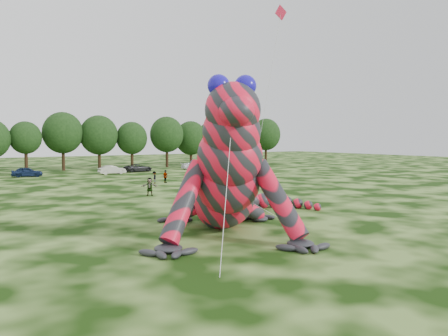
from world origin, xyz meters
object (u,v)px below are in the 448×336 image
object	(u,v)px
tree_16	(236,143)
tree_13	(167,142)
inflatable_gecko	(221,156)
flying_kite	(278,28)
tree_15	(213,143)
tree_11	(99,142)
tree_10	(63,141)
tree_14	(191,143)
tree_17	(266,141)
spectator_5	(150,187)
spectator_3	(165,177)
car_7	(192,166)
spectator_2	(154,177)
car_4	(27,172)
car_6	(138,168)
car_5	(112,170)
tree_9	(26,147)

from	to	relation	value
tree_16	tree_13	bearing A→B (deg)	-173.01
inflatable_gecko	tree_13	world-z (taller)	tree_13
flying_kite	tree_15	bearing A→B (deg)	65.45
tree_11	tree_13	xyz separation A→B (m)	(13.35, -1.07, 0.03)
tree_10	tree_14	size ratio (longest dim) A/B	1.12
tree_17	spectator_5	size ratio (longest dim) A/B	5.60
tree_16	spectator_3	world-z (taller)	tree_16
car_7	spectator_2	size ratio (longest dim) A/B	2.76
tree_11	car_4	xyz separation A→B (m)	(-13.96, -9.97, -4.29)
car_6	spectator_3	distance (m)	19.92
tree_13	tree_15	size ratio (longest dim) A/B	1.05
inflatable_gecko	tree_16	world-z (taller)	inflatable_gecko
flying_kite	tree_11	size ratio (longest dim) A/B	1.83
tree_10	tree_16	distance (m)	38.06
car_5	tree_11	bearing A→B (deg)	-8.70
flying_kite	spectator_3	world-z (taller)	flying_kite
tree_16	spectator_5	distance (m)	56.26
tree_10	tree_16	world-z (taller)	tree_10
tree_11	spectator_3	world-z (taller)	tree_11
tree_10	tree_14	world-z (taller)	tree_10
car_4	car_6	bearing A→B (deg)	-80.04
tree_11	tree_17	size ratio (longest dim) A/B	0.98
car_6	car_5	bearing A→B (deg)	106.76
car_5	spectator_5	world-z (taller)	spectator_5
flying_kite	tree_11	xyz separation A→B (m)	(-2.78, 48.39, -11.30)
tree_14	inflatable_gecko	bearing A→B (deg)	-116.57
inflatable_gecko	car_7	xyz separation A→B (m)	(23.71, 47.60, -4.08)
car_4	tree_15	bearing A→B (deg)	-67.12
tree_14	spectator_2	xyz separation A→B (m)	(-21.25, -29.43, -3.92)
tree_14	car_6	world-z (taller)	tree_14
tree_17	car_4	xyz separation A→B (m)	(-52.13, -8.44, -4.40)
inflatable_gecko	tree_13	xyz separation A→B (m)	(22.38, 55.80, 0.36)
tree_14	car_5	xyz separation A→B (m)	(-21.28, -12.61, -3.99)
tree_13	tree_16	world-z (taller)	tree_13
tree_11	car_4	distance (m)	17.68
car_6	car_7	size ratio (longest dim) A/B	1.14
car_7	car_6	bearing A→B (deg)	93.38
inflatable_gecko	flying_kite	xyz separation A→B (m)	(11.81, 8.48, 11.63)
tree_15	car_6	distance (m)	23.21
tree_16	spectator_5	bearing A→B (deg)	-133.26
tree_14	car_6	xyz separation A→B (m)	(-15.87, -10.20, -4.02)
tree_11	tree_13	bearing A→B (deg)	-4.58
tree_17	spectator_5	distance (m)	59.13
tree_14	car_7	size ratio (longest dim) A/B	2.19
tree_14	car_5	size ratio (longest dim) A/B	2.18
tree_16	spectator_2	xyz separation A→B (m)	(-33.24, -30.08, -3.91)
tree_10	spectator_3	bearing A→B (deg)	-78.10
tree_16	spectator_2	size ratio (longest dim) A/B	6.03
tree_9	tree_11	distance (m)	12.77
tree_9	car_4	bearing A→B (deg)	-97.76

